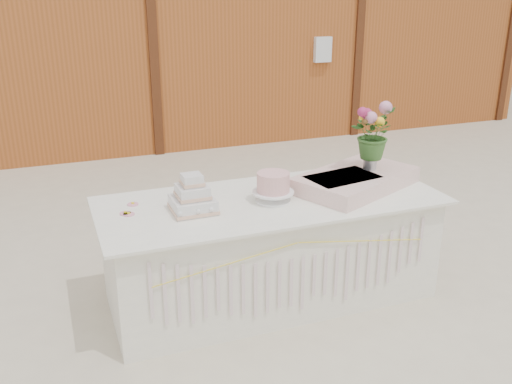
# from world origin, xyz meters

# --- Properties ---
(ground) EXTENTS (80.00, 80.00, 0.00)m
(ground) POSITION_xyz_m (0.00, 0.00, 0.00)
(ground) COLOR beige
(ground) RESTS_ON ground
(barn) EXTENTS (12.60, 4.60, 3.30)m
(barn) POSITION_xyz_m (-0.01, 5.99, 1.68)
(barn) COLOR #994C20
(barn) RESTS_ON ground
(cake_table) EXTENTS (2.40, 1.00, 0.77)m
(cake_table) POSITION_xyz_m (0.00, -0.00, 0.39)
(cake_table) COLOR silver
(cake_table) RESTS_ON ground
(wedding_cake) EXTENTS (0.29, 0.29, 0.26)m
(wedding_cake) POSITION_xyz_m (-0.57, -0.02, 0.86)
(wedding_cake) COLOR silver
(wedding_cake) RESTS_ON cake_table
(pink_cake_stand) EXTENTS (0.29, 0.29, 0.21)m
(pink_cake_stand) POSITION_xyz_m (-0.00, -0.04, 0.89)
(pink_cake_stand) COLOR white
(pink_cake_stand) RESTS_ON cake_table
(satin_runner) EXTENTS (1.05, 0.86, 0.12)m
(satin_runner) POSITION_xyz_m (0.67, 0.01, 0.83)
(satin_runner) COLOR #FFD2CD
(satin_runner) RESTS_ON cake_table
(flower_vase) EXTENTS (0.10, 0.10, 0.13)m
(flower_vase) POSITION_xyz_m (0.81, 0.04, 0.95)
(flower_vase) COLOR #B6B7BB
(flower_vase) RESTS_ON satin_runner
(bouquet) EXTENTS (0.44, 0.44, 0.37)m
(bouquet) POSITION_xyz_m (0.81, 0.04, 1.20)
(bouquet) COLOR #366528
(bouquet) RESTS_ON flower_vase
(loose_flowers) EXTENTS (0.19, 0.37, 0.02)m
(loose_flowers) POSITION_xyz_m (-0.95, 0.10, 0.78)
(loose_flowers) COLOR pink
(loose_flowers) RESTS_ON cake_table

